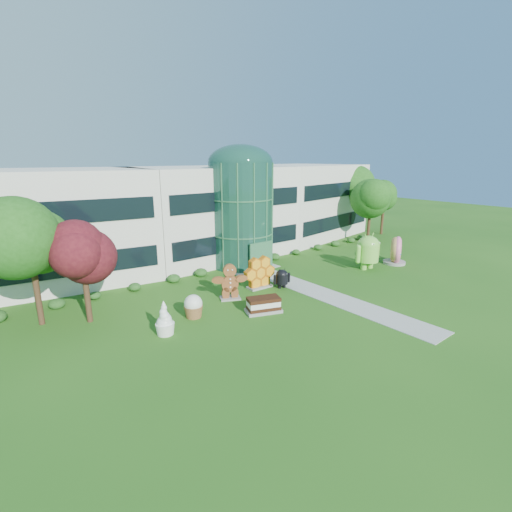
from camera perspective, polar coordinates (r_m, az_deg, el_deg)
ground at (r=28.48m, az=12.37°, el=-6.54°), size 140.00×140.00×0.00m
building at (r=40.64m, az=-7.39°, el=6.89°), size 46.00×15.00×9.30m
atrium at (r=35.67m, az=-2.33°, el=6.29°), size 6.00×6.00×9.80m
walkway at (r=29.67m, az=9.37°, el=-5.45°), size 2.40×20.00×0.04m
tree_red at (r=25.56m, az=-24.85°, el=-2.99°), size 4.00×4.00×6.00m
trees_backdrop at (r=36.58m, az=-3.25°, el=5.39°), size 52.00×8.00×8.40m
android_green at (r=36.37m, az=16.86°, el=0.97°), size 3.46×2.43×3.76m
android_black at (r=30.00m, az=4.01°, el=-3.26°), size 1.78×1.38×1.81m
donut at (r=39.10m, az=20.64°, el=0.86°), size 2.95×2.53×2.79m
gingerbread at (r=27.56m, az=-4.05°, el=-3.92°), size 3.17×2.27×2.73m
ice_cream_sandwich at (r=25.46m, az=1.17°, el=-7.51°), size 2.69×1.97×1.08m
honeycomb at (r=29.86m, az=0.53°, el=-2.77°), size 3.04×1.20×2.36m
froyo at (r=22.91m, az=-13.90°, el=-9.23°), size 1.26×1.26×2.10m
cupcake at (r=24.97m, az=-9.62°, el=-7.59°), size 1.63×1.63×1.57m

